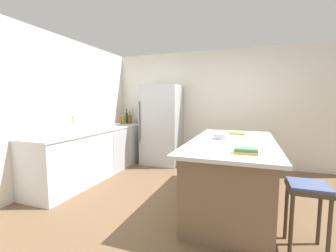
{
  "coord_description": "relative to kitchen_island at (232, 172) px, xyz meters",
  "views": [
    {
      "loc": [
        0.74,
        -3.05,
        1.44
      ],
      "look_at": [
        -0.66,
        0.87,
        1.0
      ],
      "focal_mm": 24.19,
      "sensor_mm": 36.0,
      "label": 1
    }
  ],
  "objects": [
    {
      "name": "gin_bottle",
      "position": [
        -2.57,
        1.87,
        0.59
      ],
      "size": [
        0.07,
        0.07,
        0.35
      ],
      "color": "#8CB79E",
      "rests_on": "counter_run_left"
    },
    {
      "name": "bar_stool",
      "position": [
        0.75,
        -0.78,
        0.08
      ],
      "size": [
        0.36,
        0.36,
        0.67
      ],
      "color": "#473828",
      "rests_on": "ground_plane"
    },
    {
      "name": "olive_oil_bottle",
      "position": [
        -2.65,
        1.58,
        0.56
      ],
      "size": [
        0.06,
        0.06,
        0.27
      ],
      "color": "olive",
      "rests_on": "counter_run_left"
    },
    {
      "name": "cutting_board",
      "position": [
        -0.0,
        0.7,
        0.46
      ],
      "size": [
        0.33,
        0.24,
        0.02
      ],
      "color": "#9E7042",
      "rests_on": "kitchen_island"
    },
    {
      "name": "counter_run_left",
      "position": [
        -2.61,
        0.49,
        -0.01
      ],
      "size": [
        0.69,
        2.99,
        0.91
      ],
      "color": "silver",
      "rests_on": "ground_plane"
    },
    {
      "name": "sink_faucet",
      "position": [
        -2.66,
        0.22,
        0.61
      ],
      "size": [
        0.15,
        0.05,
        0.3
      ],
      "color": "silver",
      "rests_on": "counter_run_left"
    },
    {
      "name": "wall_left",
      "position": [
        -2.99,
        -0.13,
        0.84
      ],
      "size": [
        0.1,
        6.0,
        2.6
      ],
      "primitive_type": "cube",
      "color": "silver",
      "rests_on": "ground_plane"
    },
    {
      "name": "wine_bottle",
      "position": [
        -2.68,
        1.77,
        0.59
      ],
      "size": [
        0.07,
        0.07,
        0.36
      ],
      "color": "#19381E",
      "rests_on": "counter_run_left"
    },
    {
      "name": "vinegar_bottle",
      "position": [
        -2.67,
        1.48,
        0.55
      ],
      "size": [
        0.06,
        0.06,
        0.26
      ],
      "color": "#994C23",
      "rests_on": "counter_run_left"
    },
    {
      "name": "paper_towel_roll",
      "position": [
        -2.58,
        0.54,
        0.58
      ],
      "size": [
        0.14,
        0.14,
        0.31
      ],
      "color": "gray",
      "rests_on": "counter_run_left"
    },
    {
      "name": "refrigerator",
      "position": [
        -1.71,
        1.71,
        0.45
      ],
      "size": [
        0.86,
        0.75,
        1.82
      ],
      "color": "#B7BABF",
      "rests_on": "ground_plane"
    },
    {
      "name": "kitchen_island",
      "position": [
        0.0,
        0.0,
        0.0
      ],
      "size": [
        1.11,
        2.28,
        0.92
      ],
      "color": "#7A6047",
      "rests_on": "ground_plane"
    },
    {
      "name": "cookbook_stack",
      "position": [
        0.18,
        -0.76,
        0.48
      ],
      "size": [
        0.24,
        0.19,
        0.05
      ],
      "color": "gold",
      "rests_on": "kitchen_island"
    },
    {
      "name": "mixing_bowl",
      "position": [
        -0.16,
        0.08,
        0.49
      ],
      "size": [
        0.23,
        0.23,
        0.08
      ],
      "color": "#B2B5BA",
      "rests_on": "kitchen_island"
    },
    {
      "name": "whiskey_bottle",
      "position": [
        -2.53,
        1.67,
        0.56
      ],
      "size": [
        0.09,
        0.09,
        0.3
      ],
      "color": "brown",
      "rests_on": "counter_run_left"
    },
    {
      "name": "flower_vase",
      "position": [
        -2.65,
        -0.1,
        0.55
      ],
      "size": [
        0.08,
        0.08,
        0.29
      ],
      "color": "silver",
      "rests_on": "counter_run_left"
    },
    {
      "name": "wall_rear",
      "position": [
        -0.54,
        2.12,
        0.84
      ],
      "size": [
        6.0,
        0.1,
        2.6
      ],
      "primitive_type": "cube",
      "color": "silver",
      "rests_on": "ground_plane"
    },
    {
      "name": "ground_plane",
      "position": [
        -0.54,
        -0.13,
        -0.46
      ],
      "size": [
        7.2,
        7.2,
        0.0
      ],
      "primitive_type": "plane",
      "color": "brown"
    }
  ]
}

